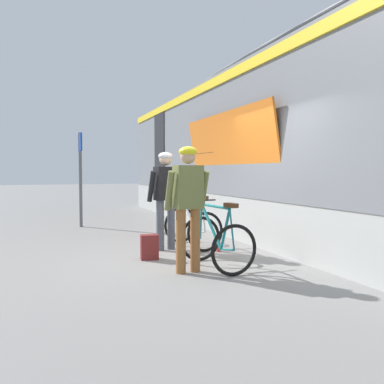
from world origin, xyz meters
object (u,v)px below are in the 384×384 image
Objects in this scene: water_bottle_near_the_bikes at (219,247)px; cyclist_near_in_dark at (166,192)px; cyclist_far_in_olive at (188,197)px; bicycle_near_silver at (192,226)px; backpack_on_platform at (149,247)px; platform_sign_post at (80,163)px; bicycle_far_teal at (216,241)px; train_car at (362,140)px.

cyclist_near_in_dark is at bearing 147.51° from water_bottle_near_the_bikes.
water_bottle_near_the_bikes is at bearing 49.00° from cyclist_far_in_olive.
cyclist_near_in_dark is 0.85m from bicycle_near_silver.
cyclist_far_in_olive is 2.00m from bicycle_near_silver.
backpack_on_platform is at bearing -125.53° from cyclist_near_in_dark.
backpack_on_platform is (-0.29, 1.00, -0.85)m from cyclist_far_in_olive.
bicycle_near_silver is 0.47× the size of platform_sign_post.
cyclist_far_in_olive is 1.55× the size of bicycle_near_silver.
bicycle_near_silver is at bearing 80.95° from bicycle_far_teal.
bicycle_near_silver is 1.68m from bicycle_far_teal.
platform_sign_post is (-1.13, 3.66, 0.57)m from cyclist_near_in_dark.
cyclist_far_in_olive is 4.40× the size of backpack_on_platform.
platform_sign_post is at bearing 100.02° from cyclist_far_in_olive.
cyclist_far_in_olive is at bearing -112.86° from bicycle_near_silver.
cyclist_near_in_dark is 1.69m from cyclist_far_in_olive.
bicycle_far_teal is 6.23× the size of water_bottle_near_the_bikes.
water_bottle_near_the_bikes is at bearing -65.30° from bicycle_near_silver.
bicycle_near_silver is at bearing 42.89° from backpack_on_platform.
bicycle_near_silver is at bearing 114.70° from water_bottle_near_the_bikes.
bicycle_far_teal is 0.47× the size of platform_sign_post.
train_car reaches higher than bicycle_near_silver.
backpack_on_platform is at bearing -173.24° from water_bottle_near_the_bikes.
train_car is 3.11m from water_bottle_near_the_bikes.
bicycle_far_teal is at bearing -79.94° from cyclist_near_in_dark.
cyclist_far_in_olive reaches higher than bicycle_far_teal.
train_car is 116.31× the size of water_bottle_near_the_bikes.
train_car is at bearing -21.11° from water_bottle_near_the_bikes.
bicycle_near_silver is 6.29× the size of water_bottle_near_the_bikes.
cyclist_near_in_dark is at bearing 83.53° from cyclist_far_in_olive.
train_car is 18.68× the size of bicycle_far_teal.
train_car is 8.75× the size of platform_sign_post.
water_bottle_near_the_bikes is at bearing 63.43° from bicycle_far_teal.
cyclist_near_in_dark is at bearing 100.06° from bicycle_far_teal.
bicycle_near_silver reaches higher than water_bottle_near_the_bikes.
cyclist_near_in_dark reaches higher than bicycle_near_silver.
bicycle_near_silver is (0.55, 0.07, -0.65)m from cyclist_near_in_dark.
water_bottle_near_the_bikes is (1.30, 0.15, -0.11)m from backpack_on_platform.
platform_sign_post is (-1.68, 3.59, 1.22)m from bicycle_near_silver.
cyclist_near_in_dark is 1.00× the size of cyclist_far_in_olive.
bicycle_near_silver is at bearing 7.13° from cyclist_near_in_dark.
train_car is 3.25m from bicycle_far_teal.
train_car is 3.55m from cyclist_near_in_dark.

